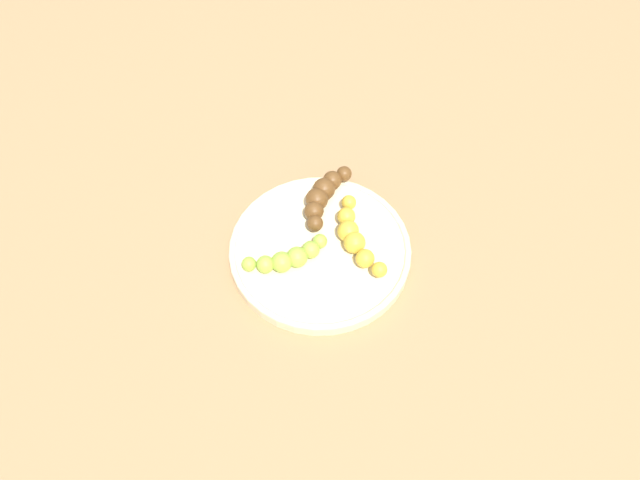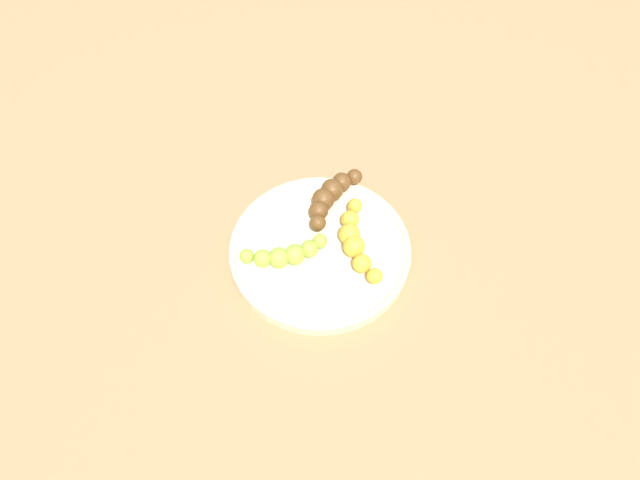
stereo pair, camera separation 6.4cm
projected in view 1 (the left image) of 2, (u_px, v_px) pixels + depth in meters
name	position (u px, v px, depth m)	size (l,w,h in m)	color
ground_plane	(320.00, 254.00, 0.90)	(2.40, 2.40, 0.00)	#936D47
fruit_bowl	(320.00, 249.00, 0.89)	(0.28, 0.28, 0.02)	beige
banana_green	(288.00, 257.00, 0.85)	(0.13, 0.07, 0.03)	#8CAD38
banana_spotted	(355.00, 237.00, 0.87)	(0.08, 0.14, 0.03)	gold
banana_overripe	(323.00, 195.00, 0.91)	(0.07, 0.13, 0.04)	#593819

